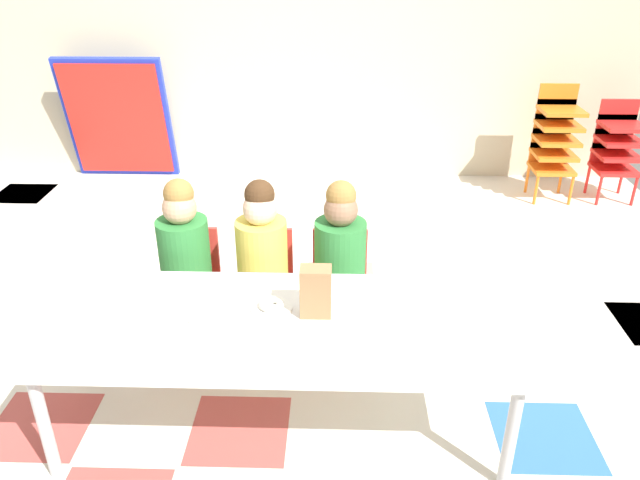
{
  "coord_description": "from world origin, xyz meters",
  "views": [
    {
      "loc": [
        0.42,
        -2.95,
        1.99
      ],
      "look_at": [
        0.35,
        -0.58,
        0.8
      ],
      "focal_mm": 34.43,
      "sensor_mm": 36.0,
      "label": 1
    }
  ],
  "objects_px": {
    "seated_child_near_camera": "(184,248)",
    "seated_child_far_right": "(340,250)",
    "folded_activity_table": "(118,119)",
    "paper_plate_near_edge": "(271,308)",
    "seated_child_middle_seat": "(262,249)",
    "kid_chair_orange_stack": "(555,137)",
    "craft_table": "(281,328)",
    "paper_plate_center_table": "(208,316)",
    "paper_bag_brown": "(316,292)",
    "kid_chair_red_stack": "(617,144)",
    "donut_powdered_on_plate": "(271,304)"
  },
  "relations": [
    {
      "from": "folded_activity_table",
      "to": "paper_bag_brown",
      "type": "height_order",
      "value": "folded_activity_table"
    },
    {
      "from": "seated_child_near_camera",
      "to": "donut_powdered_on_plate",
      "type": "relative_size",
      "value": 8.51
    },
    {
      "from": "seated_child_near_camera",
      "to": "seated_child_far_right",
      "type": "xyz_separation_m",
      "value": [
        0.79,
        0.0,
        0.0
      ]
    },
    {
      "from": "seated_child_middle_seat",
      "to": "seated_child_near_camera",
      "type": "bearing_deg",
      "value": 180.0
    },
    {
      "from": "seated_child_far_right",
      "to": "kid_chair_orange_stack",
      "type": "bearing_deg",
      "value": 50.31
    },
    {
      "from": "kid_chair_red_stack",
      "to": "seated_child_near_camera",
      "type": "bearing_deg",
      "value": -145.47
    },
    {
      "from": "seated_child_near_camera",
      "to": "kid_chair_orange_stack",
      "type": "bearing_deg",
      "value": 39.56
    },
    {
      "from": "seated_child_near_camera",
      "to": "folded_activity_table",
      "type": "xyz_separation_m",
      "value": [
        -1.13,
        2.4,
        -0.02
      ]
    },
    {
      "from": "kid_chair_orange_stack",
      "to": "paper_plate_near_edge",
      "type": "xyz_separation_m",
      "value": [
        -2.02,
        -2.62,
        0.03
      ]
    },
    {
      "from": "seated_child_near_camera",
      "to": "craft_table",
      "type": "bearing_deg",
      "value": -48.78
    },
    {
      "from": "seated_child_far_right",
      "to": "paper_plate_near_edge",
      "type": "height_order",
      "value": "seated_child_far_right"
    },
    {
      "from": "seated_child_middle_seat",
      "to": "folded_activity_table",
      "type": "relative_size",
      "value": 0.84
    },
    {
      "from": "kid_chair_orange_stack",
      "to": "paper_plate_center_table",
      "type": "distance_m",
      "value": 3.52
    },
    {
      "from": "seated_child_middle_seat",
      "to": "paper_bag_brown",
      "type": "bearing_deg",
      "value": -62.75
    },
    {
      "from": "seated_child_far_right",
      "to": "paper_plate_near_edge",
      "type": "distance_m",
      "value": 0.61
    },
    {
      "from": "kid_chair_orange_stack",
      "to": "paper_plate_center_table",
      "type": "xyz_separation_m",
      "value": [
        -2.28,
        -2.68,
        0.03
      ]
    },
    {
      "from": "seated_child_middle_seat",
      "to": "kid_chair_red_stack",
      "type": "height_order",
      "value": "seated_child_middle_seat"
    },
    {
      "from": "seated_child_far_right",
      "to": "paper_bag_brown",
      "type": "relative_size",
      "value": 4.17
    },
    {
      "from": "seated_child_far_right",
      "to": "folded_activity_table",
      "type": "distance_m",
      "value": 3.07
    },
    {
      "from": "seated_child_near_camera",
      "to": "kid_chair_red_stack",
      "type": "distance_m",
      "value": 3.67
    },
    {
      "from": "seated_child_near_camera",
      "to": "folded_activity_table",
      "type": "distance_m",
      "value": 2.65
    },
    {
      "from": "kid_chair_orange_stack",
      "to": "kid_chair_red_stack",
      "type": "height_order",
      "value": "kid_chair_orange_stack"
    },
    {
      "from": "paper_plate_center_table",
      "to": "seated_child_middle_seat",
      "type": "bearing_deg",
      "value": 75.39
    },
    {
      "from": "craft_table",
      "to": "kid_chair_orange_stack",
      "type": "bearing_deg",
      "value": 53.84
    },
    {
      "from": "craft_table",
      "to": "paper_plate_center_table",
      "type": "xyz_separation_m",
      "value": [
        -0.31,
        0.02,
        0.04
      ]
    },
    {
      "from": "seated_child_middle_seat",
      "to": "seated_child_far_right",
      "type": "height_order",
      "value": "same"
    },
    {
      "from": "folded_activity_table",
      "to": "paper_plate_near_edge",
      "type": "xyz_separation_m",
      "value": [
        1.63,
        -2.94,
        0.01
      ]
    },
    {
      "from": "kid_chair_orange_stack",
      "to": "donut_powdered_on_plate",
      "type": "bearing_deg",
      "value": -127.67
    },
    {
      "from": "seated_child_near_camera",
      "to": "kid_chair_red_stack",
      "type": "xyz_separation_m",
      "value": [
        3.02,
        2.08,
        -0.1
      ]
    },
    {
      "from": "kid_chair_orange_stack",
      "to": "paper_bag_brown",
      "type": "height_order",
      "value": "kid_chair_orange_stack"
    },
    {
      "from": "kid_chair_red_stack",
      "to": "paper_plate_center_table",
      "type": "relative_size",
      "value": 4.44
    },
    {
      "from": "craft_table",
      "to": "seated_child_far_right",
      "type": "bearing_deg",
      "value": 68.29
    },
    {
      "from": "seated_child_middle_seat",
      "to": "paper_plate_center_table",
      "type": "bearing_deg",
      "value": -104.61
    },
    {
      "from": "craft_table",
      "to": "paper_plate_near_edge",
      "type": "relative_size",
      "value": 11.0
    },
    {
      "from": "seated_child_far_right",
      "to": "folded_activity_table",
      "type": "bearing_deg",
      "value": 128.69
    },
    {
      "from": "seated_child_far_right",
      "to": "paper_plate_near_edge",
      "type": "xyz_separation_m",
      "value": [
        -0.29,
        -0.54,
        -0.0
      ]
    },
    {
      "from": "paper_bag_brown",
      "to": "paper_plate_near_edge",
      "type": "bearing_deg",
      "value": 170.47
    },
    {
      "from": "seated_child_middle_seat",
      "to": "seated_child_far_right",
      "type": "distance_m",
      "value": 0.4
    },
    {
      "from": "seated_child_middle_seat",
      "to": "kid_chair_orange_stack",
      "type": "xyz_separation_m",
      "value": [
        2.12,
        2.08,
        -0.04
      ]
    },
    {
      "from": "paper_bag_brown",
      "to": "craft_table",
      "type": "bearing_deg",
      "value": -160.31
    },
    {
      "from": "seated_child_middle_seat",
      "to": "paper_bag_brown",
      "type": "xyz_separation_m",
      "value": [
        0.29,
        -0.57,
        0.1
      ]
    },
    {
      "from": "paper_plate_near_edge",
      "to": "kid_chair_red_stack",
      "type": "bearing_deg",
      "value": 46.03
    },
    {
      "from": "folded_activity_table",
      "to": "paper_plate_center_table",
      "type": "distance_m",
      "value": 3.3
    },
    {
      "from": "seated_child_far_right",
      "to": "paper_plate_near_edge",
      "type": "relative_size",
      "value": 5.1
    },
    {
      "from": "seated_child_far_right",
      "to": "donut_powdered_on_plate",
      "type": "distance_m",
      "value": 0.61
    },
    {
      "from": "craft_table",
      "to": "paper_bag_brown",
      "type": "xyz_separation_m",
      "value": [
        0.14,
        0.05,
        0.15
      ]
    },
    {
      "from": "seated_child_middle_seat",
      "to": "folded_activity_table",
      "type": "height_order",
      "value": "folded_activity_table"
    },
    {
      "from": "seated_child_far_right",
      "to": "kid_chair_orange_stack",
      "type": "height_order",
      "value": "seated_child_far_right"
    },
    {
      "from": "kid_chair_orange_stack",
      "to": "folded_activity_table",
      "type": "bearing_deg",
      "value": 175.02
    },
    {
      "from": "craft_table",
      "to": "paper_plate_center_table",
      "type": "relative_size",
      "value": 11.0
    }
  ]
}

